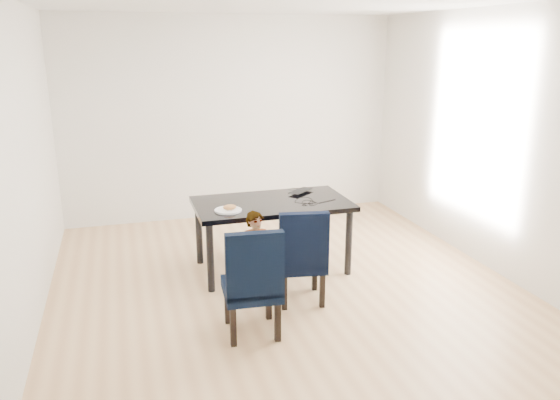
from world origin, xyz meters
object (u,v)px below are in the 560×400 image
object	(u,v)px
chair_left	(251,280)
laptop	(297,191)
plate	(228,210)
dining_table	(272,235)
chair_right	(300,254)
child	(257,258)

from	to	relation	value
chair_left	laptop	world-z (taller)	chair_left
chair_left	plate	bearing A→B (deg)	93.08
dining_table	chair_left	size ratio (longest dim) A/B	1.68
chair_right	laptop	xyz separation A→B (m)	(0.32, 1.06, 0.30)
chair_left	laptop	size ratio (longest dim) A/B	2.96
child	laptop	world-z (taller)	child
child	plate	world-z (taller)	child
chair_left	plate	xyz separation A→B (m)	(0.02, 1.04, 0.28)
chair_left	child	size ratio (longest dim) A/B	1.08
laptop	chair_left	bearing A→B (deg)	21.00
chair_left	chair_right	world-z (taller)	chair_left
laptop	plate	bearing A→B (deg)	-9.72
chair_right	child	bearing A→B (deg)	178.55
dining_table	child	bearing A→B (deg)	-116.08
chair_left	chair_right	xyz separation A→B (m)	(0.58, 0.46, -0.02)
dining_table	child	xyz separation A→B (m)	(-0.35, -0.71, 0.07)
child	plate	bearing A→B (deg)	101.29
chair_left	child	distance (m)	0.56
dining_table	chair_right	world-z (taller)	chair_right
dining_table	laptop	xyz separation A→B (m)	(0.37, 0.28, 0.39)
chair_right	laptop	size ratio (longest dim) A/B	2.86
dining_table	laptop	bearing A→B (deg)	37.14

